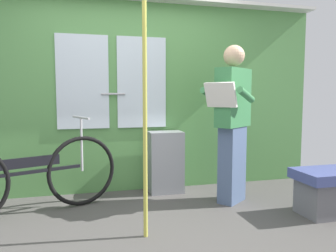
# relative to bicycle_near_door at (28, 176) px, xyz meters

# --- Properties ---
(ground_plane) EXTENTS (5.91, 4.26, 0.04)m
(ground_plane) POSITION_rel_bicycle_near_door_xyz_m (1.09, -0.66, -0.42)
(ground_plane) COLOR #474442
(train_door_wall) EXTENTS (4.91, 0.28, 2.35)m
(train_door_wall) POSITION_rel_bicycle_near_door_xyz_m (1.08, 0.67, 0.83)
(train_door_wall) COLOR #56934C
(train_door_wall) RESTS_ON ground_plane
(bicycle_near_door) EXTENTS (1.72, 0.77, 0.96)m
(bicycle_near_door) POSITION_rel_bicycle_near_door_xyz_m (0.00, 0.00, 0.00)
(bicycle_near_door) COLOR black
(bicycle_near_door) RESTS_ON ground_plane
(passenger_reading_newspaper) EXTENTS (0.63, 0.60, 1.72)m
(passenger_reading_newspaper) POSITION_rel_bicycle_near_door_xyz_m (2.11, -0.10, 0.51)
(passenger_reading_newspaper) COLOR slate
(passenger_reading_newspaper) RESTS_ON ground_plane
(trash_bin_by_wall) EXTENTS (0.41, 0.28, 0.75)m
(trash_bin_by_wall) POSITION_rel_bicycle_near_door_xyz_m (1.49, 0.45, -0.03)
(trash_bin_by_wall) COLOR gray
(trash_bin_by_wall) RESTS_ON ground_plane
(handrail_pole) EXTENTS (0.04, 0.04, 2.31)m
(handrail_pole) POSITION_rel_bicycle_near_door_xyz_m (1.02, -0.75, 0.76)
(handrail_pole) COLOR #C6C14C
(handrail_pole) RESTS_ON ground_plane
(bench_seat_corner) EXTENTS (0.70, 0.44, 0.45)m
(bench_seat_corner) POSITION_rel_bicycle_near_door_xyz_m (2.90, -0.70, -0.16)
(bench_seat_corner) COLOR #3D477F
(bench_seat_corner) RESTS_ON ground_plane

